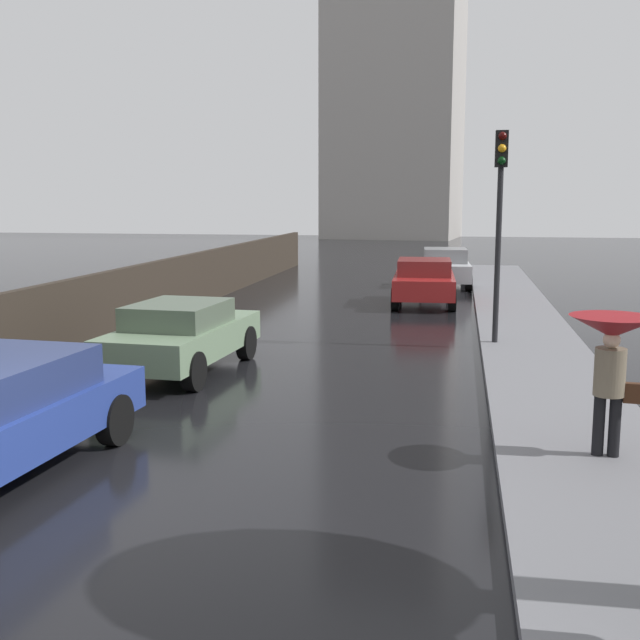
# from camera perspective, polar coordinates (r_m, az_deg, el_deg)

# --- Properties ---
(ground) EXTENTS (120.00, 120.00, 0.00)m
(ground) POSITION_cam_1_polar(r_m,az_deg,el_deg) (8.12, -16.72, -14.79)
(ground) COLOR black
(car_red_near_kerb) EXTENTS (1.98, 3.89, 1.39)m
(car_red_near_kerb) POSITION_cam_1_polar(r_m,az_deg,el_deg) (23.63, 7.70, 2.88)
(car_red_near_kerb) COLOR maroon
(car_red_near_kerb) RESTS_ON ground
(car_green_mid_road) EXTENTS (1.99, 4.14, 1.33)m
(car_green_mid_road) POSITION_cam_1_polar(r_m,az_deg,el_deg) (14.57, -10.18, -1.07)
(car_green_mid_road) COLOR slate
(car_green_mid_road) RESTS_ON ground
(car_silver_far_lane) EXTENTS (1.97, 3.94, 1.41)m
(car_silver_far_lane) POSITION_cam_1_polar(r_m,az_deg,el_deg) (28.61, 9.22, 3.88)
(car_silver_far_lane) COLOR #B2B5BA
(car_silver_far_lane) RESTS_ON ground
(pedestrian_with_umbrella_near) EXTENTS (1.01, 1.01, 1.71)m
(pedestrian_with_umbrella_near) POSITION_cam_1_polar(r_m,az_deg,el_deg) (9.76, 20.78, -1.72)
(pedestrian_with_umbrella_near) COLOR black
(pedestrian_with_umbrella_near) RESTS_ON sidewalk_strip
(traffic_light) EXTENTS (0.26, 0.39, 4.47)m
(traffic_light) POSITION_cam_1_polar(r_m,az_deg,el_deg) (16.82, 13.17, 8.80)
(traffic_light) COLOR black
(traffic_light) RESTS_ON sidewalk_strip
(distant_tower) EXTENTS (11.15, 9.45, 30.62)m
(distant_tower) POSITION_cam_1_polar(r_m,az_deg,el_deg) (65.03, 5.61, 19.69)
(distant_tower) COLOR #9E9993
(distant_tower) RESTS_ON ground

